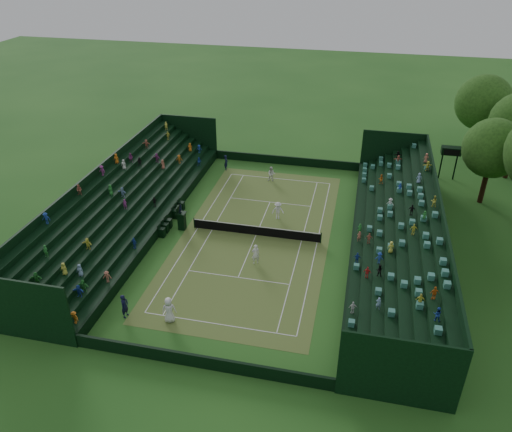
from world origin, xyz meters
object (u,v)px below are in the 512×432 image
at_px(player_near_east, 256,254).
at_px(umpire_chair, 182,219).
at_px(tennis_net, 256,230).
at_px(player_near_west, 169,310).
at_px(player_far_east, 278,211).
at_px(player_far_west, 271,174).

bearing_deg(player_near_east, umpire_chair, -55.37).
distance_m(tennis_net, player_near_east, 4.31).
bearing_deg(player_near_west, player_far_east, -123.84).
relative_size(player_near_west, player_far_east, 1.15).
relative_size(umpire_chair, player_far_east, 1.44).
height_order(umpire_chair, player_near_east, umpire_chair).
bearing_deg(umpire_chair, player_far_east, 24.60).
height_order(player_near_west, player_far_east, player_near_west).
height_order(player_near_east, player_far_east, player_near_east).
xyz_separation_m(player_near_east, player_far_east, (0.44, 7.56, -0.03)).
relative_size(player_near_east, player_far_west, 1.08).
bearing_deg(player_far_west, tennis_net, -89.21).
bearing_deg(player_near_east, player_near_west, 32.95).
distance_m(player_near_east, player_far_east, 7.57).
bearing_deg(tennis_net, player_far_east, 68.09).
distance_m(umpire_chair, player_far_west, 13.05).
relative_size(player_near_west, player_near_east, 1.11).
distance_m(player_far_west, player_far_east, 8.12).
relative_size(tennis_net, player_far_east, 6.69).
height_order(player_near_west, player_far_west, player_near_west).
bearing_deg(player_near_east, tennis_net, -106.95).
relative_size(tennis_net, player_near_west, 5.81).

